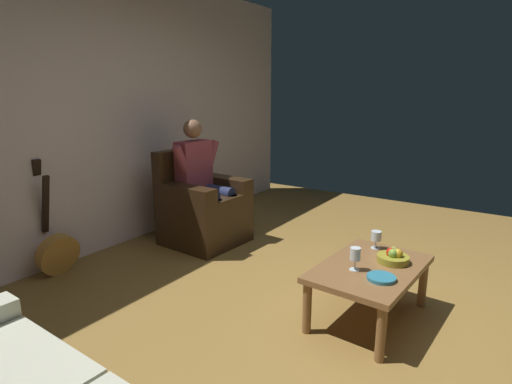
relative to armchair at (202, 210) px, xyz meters
name	(u,v)px	position (x,y,z in m)	size (l,w,h in m)	color
ground_plane	(355,314)	(0.53, 1.91, -0.36)	(6.81, 6.81, 0.00)	olive
wall_back	(107,111)	(0.53, -0.73, 1.03)	(6.07, 0.06, 2.77)	silver
armchair	(202,210)	(0.00, 0.00, 0.00)	(0.78, 0.77, 0.98)	#2F1F10
person_seated	(202,178)	(0.00, 0.02, 0.35)	(0.65, 0.58, 1.30)	#8D3945
coffee_table	(370,274)	(0.54, 2.00, -0.01)	(0.97, 0.67, 0.40)	brown
guitar	(57,250)	(1.33, -0.53, -0.13)	(0.37, 0.30, 1.02)	#BC8236
wine_glass_near	(355,255)	(0.67, 1.93, 0.15)	(0.07, 0.07, 0.16)	silver
wine_glass_far	(376,237)	(0.20, 1.92, 0.14)	(0.08, 0.08, 0.14)	silver
fruit_bowl	(393,257)	(0.39, 2.11, 0.09)	(0.22, 0.22, 0.11)	olive
decorative_dish	(381,278)	(0.72, 2.13, 0.06)	(0.19, 0.19, 0.02)	teal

